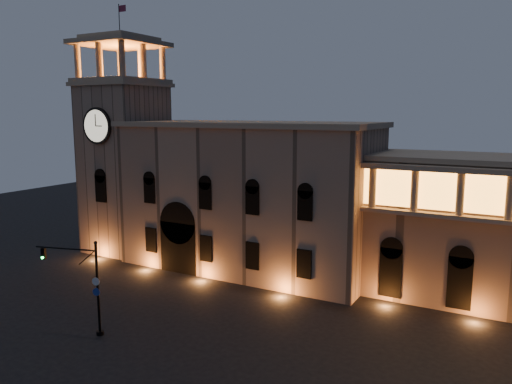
% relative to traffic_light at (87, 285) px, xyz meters
% --- Properties ---
extents(ground, '(160.00, 160.00, 0.00)m').
position_rel_traffic_light_xyz_m(ground, '(4.61, 0.78, -4.31)').
color(ground, black).
rests_on(ground, ground).
extents(government_building, '(30.80, 12.80, 17.60)m').
position_rel_traffic_light_xyz_m(government_building, '(2.53, 22.72, 4.46)').
color(government_building, '#90735E').
rests_on(government_building, ground).
extents(clock_tower, '(9.80, 9.80, 32.40)m').
position_rel_traffic_light_xyz_m(clock_tower, '(-15.89, 21.76, 8.19)').
color(clock_tower, '#90735E').
rests_on(clock_tower, ground).
extents(traffic_light, '(5.81, 1.88, 8.21)m').
position_rel_traffic_light_xyz_m(traffic_light, '(0.00, 0.00, 0.00)').
color(traffic_light, black).
rests_on(traffic_light, ground).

